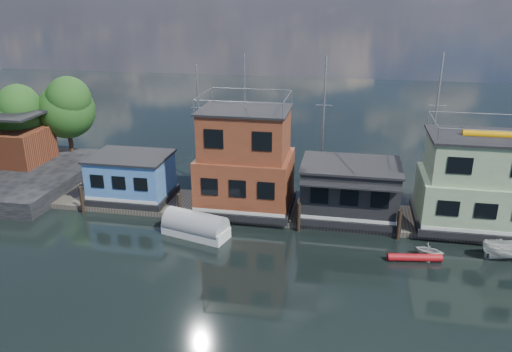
% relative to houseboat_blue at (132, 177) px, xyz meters
% --- Properties ---
extents(ground, '(160.00, 160.00, 0.00)m').
position_rel_houseboat_blue_xyz_m(ground, '(18.00, -12.00, -2.21)').
color(ground, black).
rests_on(ground, ground).
extents(dock, '(48.00, 5.00, 0.40)m').
position_rel_houseboat_blue_xyz_m(dock, '(18.00, 0.00, -2.01)').
color(dock, '#595147').
rests_on(dock, ground).
extents(houseboat_blue, '(6.40, 4.90, 3.66)m').
position_rel_houseboat_blue_xyz_m(houseboat_blue, '(0.00, 0.00, 0.00)').
color(houseboat_blue, black).
rests_on(houseboat_blue, dock).
extents(houseboat_red, '(7.40, 5.90, 11.86)m').
position_rel_houseboat_blue_xyz_m(houseboat_red, '(9.50, 0.00, 1.90)').
color(houseboat_red, black).
rests_on(houseboat_red, dock).
extents(houseboat_dark, '(7.40, 6.10, 4.06)m').
position_rel_houseboat_blue_xyz_m(houseboat_dark, '(17.50, -0.02, 0.21)').
color(houseboat_dark, black).
rests_on(houseboat_dark, dock).
extents(houseboat_green, '(8.40, 5.90, 7.03)m').
position_rel_houseboat_blue_xyz_m(houseboat_green, '(26.50, 0.00, 1.34)').
color(houseboat_green, black).
rests_on(houseboat_green, dock).
extents(pilings, '(42.28, 0.28, 2.20)m').
position_rel_houseboat_blue_xyz_m(pilings, '(17.67, -2.80, -1.11)').
color(pilings, '#2D2116').
rests_on(pilings, ground).
extents(background_masts, '(36.40, 0.16, 12.00)m').
position_rel_houseboat_blue_xyz_m(background_masts, '(22.76, 6.00, 3.35)').
color(background_masts, silver).
rests_on(background_masts, ground).
extents(shore, '(12.40, 15.72, 8.24)m').
position_rel_houseboat_blue_xyz_m(shore, '(-12.67, 3.86, 1.39)').
color(shore, black).
rests_on(shore, ground).
extents(motorboat, '(3.84, 1.88, 1.42)m').
position_rel_houseboat_blue_xyz_m(motorboat, '(27.92, -4.39, -1.49)').
color(motorboat, silver).
rests_on(motorboat, ground).
extents(tarp_runabout, '(5.06, 3.07, 1.92)m').
position_rel_houseboat_blue_xyz_m(tarp_runabout, '(6.90, -4.90, -1.49)').
color(tarp_runabout, white).
rests_on(tarp_runabout, ground).
extents(red_kayak, '(3.49, 1.01, 0.51)m').
position_rel_houseboat_blue_xyz_m(red_kayak, '(21.85, -5.74, -1.95)').
color(red_kayak, '#AD1217').
rests_on(red_kayak, ground).
extents(dinghy_white, '(2.29, 2.12, 1.01)m').
position_rel_houseboat_blue_xyz_m(dinghy_white, '(22.80, -5.02, -1.70)').
color(dinghy_white, silver).
rests_on(dinghy_white, ground).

